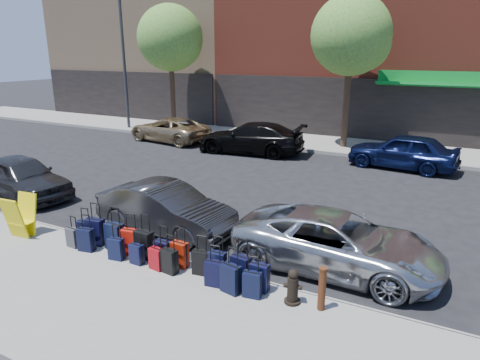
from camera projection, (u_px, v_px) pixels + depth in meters
The scene contains 38 objects.
ground at pixel (253, 205), 13.94m from camera, with size 120.00×120.00×0.00m, color black.
sidewalk_near at pixel (110, 302), 8.40m from camera, with size 60.00×4.00×0.15m, color gray.
sidewalk_far at pixel (336, 145), 22.41m from camera, with size 60.00×4.00×0.15m, color gray.
curb_near at pixel (171, 260), 10.12m from camera, with size 60.00×0.08×0.15m, color gray.
curb_far at pixel (325, 153), 20.70m from camera, with size 60.00×0.08×0.15m, color gray.
building_left at pixel (171, 9), 33.96m from camera, with size 15.00×12.12×16.00m.
tree_left at pixel (172, 40), 24.79m from camera, with size 3.80×3.80×7.27m.
tree_center at pixel (354, 37), 20.16m from camera, with size 3.80×3.80×7.27m.
streetlight at pixel (126, 53), 25.71m from camera, with size 2.59×0.18×8.00m.
suitcase_front_0 at pixel (85, 231), 10.84m from camera, with size 0.39×0.25×0.89m.
suitcase_front_1 at pixel (96, 232), 10.66m from camera, with size 0.47×0.30×1.08m.
suitcase_front_2 at pixel (115, 236), 10.39m from camera, with size 0.45×0.25×1.08m.
suitcase_front_3 at pixel (130, 242), 10.14m from camera, with size 0.45×0.29×1.01m.
suitcase_front_4 at pixel (144, 244), 9.97m from camera, with size 0.46×0.28×1.07m.
suitcase_front_5 at pixel (163, 252), 9.68m from camera, with size 0.39×0.22×0.92m.
suitcase_front_6 at pixel (180, 254), 9.58m from camera, with size 0.40×0.23×0.93m.
suitcase_front_7 at pixel (201, 262), 9.25m from camera, with size 0.39×0.25×0.88m.
suitcase_front_8 at pixel (217, 264), 9.13m from camera, with size 0.39×0.23×0.93m.
suitcase_front_9 at pixel (241, 270), 8.87m from camera, with size 0.44×0.28×0.99m.
suitcase_front_10 at pixel (259, 277), 8.61m from camera, with size 0.39×0.22×0.94m.
suitcase_back_0 at pixel (73, 237), 10.56m from camera, with size 0.34×0.22×0.79m.
suitcase_back_1 at pixel (86, 240), 10.34m from camera, with size 0.42×0.29×0.91m.
suitcase_back_3 at pixel (116, 249), 9.91m from camera, with size 0.38×0.25×0.84m.
suitcase_back_4 at pixel (137, 254), 9.71m from camera, with size 0.33×0.20×0.76m.
suitcase_back_5 at pixel (157, 259), 9.47m from camera, with size 0.36×0.24×0.80m.
suitcase_back_6 at pixel (169, 261), 9.31m from camera, with size 0.39×0.26×0.87m.
suitcase_back_8 at pixel (214, 273), 8.80m from camera, with size 0.39×0.26×0.88m.
suitcase_back_9 at pixel (231, 279), 8.55m from camera, with size 0.44×0.31×0.95m.
suitcase_back_10 at pixel (252, 284), 8.39m from camera, with size 0.38×0.26×0.85m.
fire_hydrant at pixel (293, 288), 8.17m from camera, with size 0.36×0.32×0.70m.
bollard at pixel (322, 288), 7.92m from camera, with size 0.16×0.16×0.87m.
display_rack at pixel (20, 216), 11.09m from camera, with size 0.67×0.72×1.10m.
car_near_0 at pixel (22, 177), 14.53m from camera, with size 1.67×4.15×1.41m, color #303032.
car_near_1 at pixel (166, 209), 11.70m from camera, with size 1.42×4.06×1.34m, color #313033.
car_near_2 at pixel (337, 242), 9.70m from camera, with size 2.17×4.70×1.31m, color silver.
car_far_0 at pixel (169, 129), 23.54m from camera, with size 2.19×4.74×1.32m, color tan.
car_far_1 at pixel (251, 138), 20.76m from camera, with size 2.11×5.18×1.50m, color black.
car_far_2 at pixel (403, 151), 18.01m from camera, with size 1.79×4.44×1.51m, color #0D153C.
Camera 1 is at (5.66, -11.83, 4.82)m, focal length 32.00 mm.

